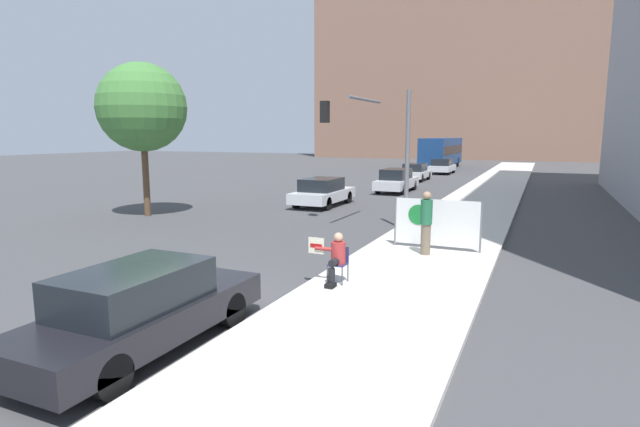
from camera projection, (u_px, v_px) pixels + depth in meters
ground_plane at (187, 312)px, 10.11m from camera, size 160.00×160.00×0.00m
sidewalk_curb at (467, 214)px, 22.22m from camera, size 3.89×90.00×0.12m
building_backdrop_far at (490, 42)px, 73.85m from camera, size 52.00×12.00×34.50m
seated_protester at (336, 257)px, 11.57m from camera, size 0.93×0.77×1.19m
jogger_on_sidewalk at (426, 222)px, 14.32m from camera, size 0.34×0.34×1.83m
protest_banner at (436, 223)px, 15.05m from camera, size 2.63×0.06×1.51m
traffic_light_pole at (373, 134)px, 18.83m from camera, size 3.58×3.35×5.04m
parked_car_curbside at (141, 308)px, 8.22m from camera, size 1.72×4.63×1.43m
car_on_road_nearest at (323, 192)px, 25.15m from camera, size 1.86×4.44×1.41m
car_on_road_midblock at (396, 180)px, 31.27m from camera, size 1.71×4.74×1.47m
car_on_road_distant at (415, 172)px, 39.06m from camera, size 1.74×4.10×1.35m
car_on_road_far_lane at (442, 166)px, 46.03m from camera, size 1.88×4.17×1.38m
city_bus_on_road at (442, 151)px, 53.13m from camera, size 2.49×11.81×3.22m
street_tree_near_curb at (142, 108)px, 21.41m from camera, size 3.79×3.79×6.62m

